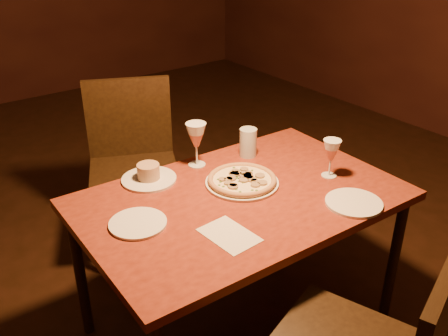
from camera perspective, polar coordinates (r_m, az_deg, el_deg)
floor at (r=2.50m, az=-6.73°, el=-16.11°), size 7.00×7.00×0.00m
dining_table at (r=2.05m, az=1.93°, el=-4.63°), size 1.31×0.87×0.69m
chair_far at (r=2.70m, az=-10.37°, el=0.86°), size 0.60×0.60×0.94m
pizza_plate at (r=2.09m, az=2.08°, el=-1.40°), size 0.31×0.31×0.03m
ramekin_saucer at (r=2.14m, az=-8.60°, el=-0.82°), size 0.23×0.23×0.07m
wine_glass_far at (r=2.21m, az=-3.17°, el=2.68°), size 0.09×0.09×0.20m
wine_glass_right at (r=2.17m, az=12.10°, el=1.09°), size 0.08×0.08×0.17m
water_tumbler at (r=2.32m, az=2.77°, el=2.94°), size 0.08×0.08×0.13m
side_plate_left at (r=1.86m, az=-9.82°, el=-6.24°), size 0.21×0.21×0.01m
side_plate_near at (r=2.02m, az=14.61°, el=-3.88°), size 0.22×0.22×0.01m
menu_card at (r=1.78m, az=0.60°, el=-7.65°), size 0.16×0.22×0.00m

